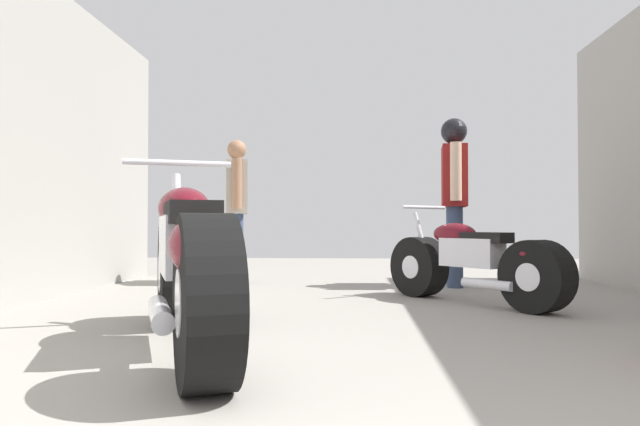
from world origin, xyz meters
name	(u,v)px	position (x,y,z in m)	size (l,w,h in m)	color
ground_plane	(362,323)	(0.00, 3.09, 0.00)	(14.81, 14.81, 0.00)	gray
motorcycle_maroon_cruiser	(188,264)	(-0.91, 2.18, 0.45)	(1.10, 2.21, 1.07)	black
motorcycle_black_naked	(474,263)	(0.94, 4.06, 0.34)	(1.26, 1.53, 0.83)	black
mechanic_in_blue	(237,202)	(-1.37, 5.62, 0.91)	(0.32, 0.65, 1.61)	#384766
mechanic_with_helmet	(454,186)	(1.01, 5.42, 1.07)	(0.30, 0.71, 1.79)	#384766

